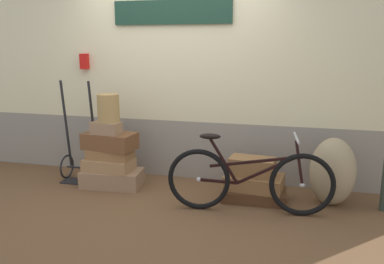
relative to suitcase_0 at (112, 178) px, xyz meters
name	(u,v)px	position (x,y,z in m)	size (l,w,h in m)	color
ground	(157,199)	(0.65, -0.19, -0.13)	(8.75, 5.20, 0.06)	brown
station_building	(179,82)	(0.66, 0.66, 1.14)	(6.75, 0.74, 2.49)	gray
suitcase_0	(112,178)	(0.00, 0.00, 0.00)	(0.72, 0.38, 0.21)	#937051
suitcase_1	(109,164)	(-0.04, 0.00, 0.18)	(0.58, 0.36, 0.14)	#9E754C
suitcase_2	(110,154)	(-0.02, 0.02, 0.30)	(0.53, 0.30, 0.11)	olive
suitcase_3	(110,141)	(-0.03, 0.04, 0.46)	(0.62, 0.35, 0.20)	brown
suitcase_4	(106,128)	(-0.04, -0.02, 0.63)	(0.34, 0.20, 0.14)	#937051
suitcase_5	(254,195)	(1.74, 0.00, -0.04)	(0.71, 0.40, 0.13)	#4C2D19
suitcase_6	(254,182)	(1.73, 0.02, 0.10)	(0.63, 0.41, 0.16)	olive
suitcase_7	(252,167)	(1.70, 0.02, 0.28)	(0.50, 0.29, 0.20)	olive
wicker_basket	(108,108)	(-0.02, 0.01, 0.87)	(0.26, 0.26, 0.33)	#A8844C
luggage_trolley	(81,159)	(-0.49, 0.12, 0.18)	(0.46, 0.38, 1.28)	black
burlap_sack	(333,172)	(2.56, 0.09, 0.27)	(0.48, 0.41, 0.75)	#9E8966
bicycle	(249,180)	(1.71, -0.35, 0.25)	(1.71, 0.46, 0.83)	black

